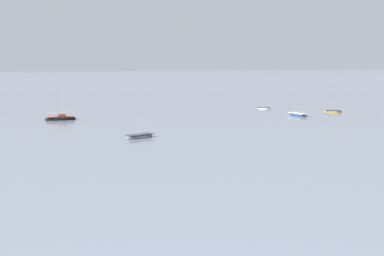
{
  "coord_description": "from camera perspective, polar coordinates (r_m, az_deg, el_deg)",
  "views": [
    {
      "loc": [
        2.93,
        -16.1,
        10.88
      ],
      "look_at": [
        26.94,
        58.06,
        0.78
      ],
      "focal_mm": 51.52,
      "sensor_mm": 36.0,
      "label": 1
    }
  ],
  "objects": [
    {
      "name": "rowboat_moored_5",
      "position": [
        74.72,
        -5.46,
        -0.88
      ],
      "size": [
        4.51,
        3.13,
        0.68
      ],
      "rotation": [
        0.0,
        0.0,
        3.58
      ],
      "color": "gray",
      "rests_on": "ground"
    },
    {
      "name": "sailboat_moored_0",
      "position": [
        98.0,
        -13.46,
        0.96
      ],
      "size": [
        5.4,
        1.73,
        6.03
      ],
      "rotation": [
        0.0,
        0.0,
        0.01
      ],
      "color": "black",
      "rests_on": "ground"
    },
    {
      "name": "rowboat_moored_0",
      "position": [
        116.77,
        7.42,
        2.04
      ],
      "size": [
        2.82,
        2.74,
        0.46
      ],
      "rotation": [
        0.0,
        0.0,
        2.39
      ],
      "color": "white",
      "rests_on": "ground"
    },
    {
      "name": "rowboat_moored_3",
      "position": [
        104.06,
        10.94,
        1.36
      ],
      "size": [
        2.18,
        4.87,
        0.74
      ],
      "rotation": [
        0.0,
        0.0,
        4.84
      ],
      "color": "navy",
      "rests_on": "ground"
    },
    {
      "name": "rowboat_moored_1",
      "position": [
        112.23,
        14.42,
        1.66
      ],
      "size": [
        3.36,
        2.59,
        0.51
      ],
      "rotation": [
        0.0,
        0.0,
        2.61
      ],
      "color": "gold",
      "rests_on": "ground"
    }
  ]
}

